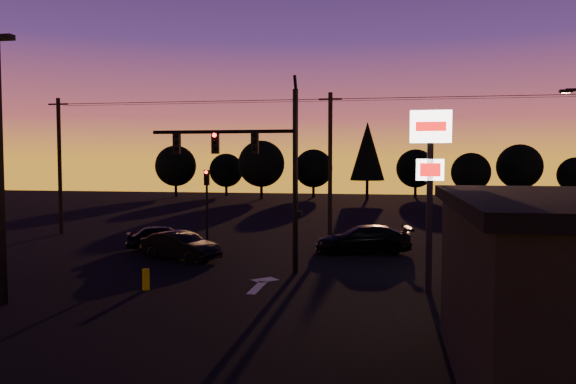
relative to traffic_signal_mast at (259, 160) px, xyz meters
name	(u,v)px	position (x,y,z in m)	size (l,w,h in m)	color
ground	(238,293)	(0.10, -3.99, -4.94)	(120.00, 120.00, 0.00)	black
lane_arrow	(261,284)	(0.60, -2.33, -4.93)	(1.20, 3.10, 0.01)	beige
traffic_signal_mast	(259,160)	(0.00, 0.00, 0.00)	(6.79, 0.52, 8.58)	black
secondary_signal	(207,195)	(-4.90, 7.49, -2.07)	(0.30, 0.31, 4.35)	black
pylon_sign	(430,161)	(7.10, -2.49, -0.02)	(1.50, 0.28, 6.80)	black
utility_pole_0	(60,165)	(-15.90, 10.01, -0.34)	(1.40, 0.26, 9.00)	black
utility_pole_1	(330,166)	(2.10, 10.01, -0.34)	(1.40, 0.26, 9.00)	black
power_wires	(330,100)	(2.10, 10.01, 3.63)	(36.00, 1.22, 0.07)	black
bollard	(146,279)	(-3.52, -4.08, -4.53)	(0.27, 0.27, 0.80)	#D9D500
tree_0	(176,166)	(-21.90, 46.01, -0.88)	(5.36, 5.36, 6.74)	black
tree_1	(226,170)	(-15.90, 49.01, -1.50)	(4.54, 4.54, 5.71)	black
tree_2	(261,164)	(-9.90, 44.01, -0.57)	(5.77, 5.78, 7.26)	black
tree_3	(313,168)	(-3.90, 48.01, -1.19)	(4.95, 4.95, 6.22)	black
tree_4	(367,151)	(3.10, 45.01, 0.99)	(4.18, 4.18, 9.50)	black
tree_5	(416,168)	(9.10, 50.01, -1.19)	(4.95, 4.95, 6.22)	black
tree_6	(471,172)	(15.10, 44.01, -1.50)	(4.54, 4.54, 5.71)	black
tree_7	(519,167)	(21.10, 47.01, -0.88)	(5.36, 5.36, 6.74)	black
tree_8	(576,175)	(27.10, 46.01, -1.82)	(4.12, 4.12, 5.19)	black
car_left	(164,237)	(-6.55, 4.98, -4.25)	(1.62, 4.02, 1.37)	black
car_mid	(180,246)	(-4.56, 2.27, -4.24)	(1.46, 4.20, 1.38)	black
car_right	(363,239)	(4.29, 5.76, -4.20)	(2.07, 5.09, 1.48)	black
suv_parked	(521,296)	(9.68, -5.67, -4.22)	(2.39, 5.19, 1.44)	black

